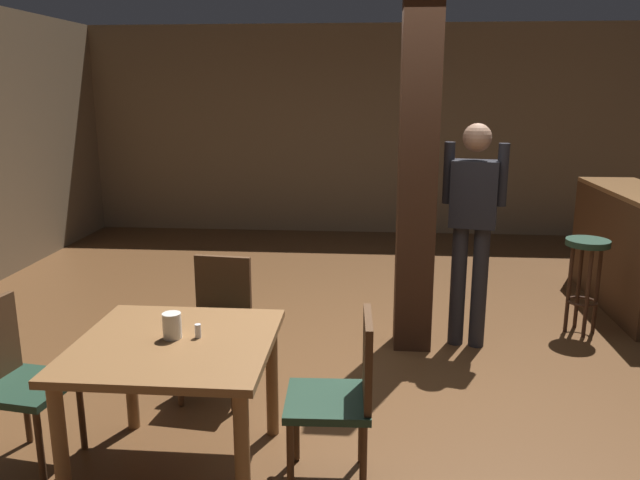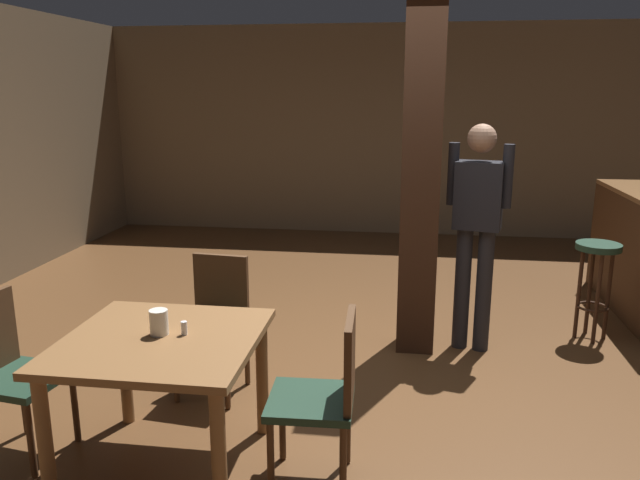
# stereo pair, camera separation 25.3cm
# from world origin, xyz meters

# --- Properties ---
(ground_plane) EXTENTS (10.80, 10.80, 0.00)m
(ground_plane) POSITION_xyz_m (0.00, 0.00, 0.00)
(ground_plane) COLOR brown
(wall_back) EXTENTS (8.00, 0.10, 2.80)m
(wall_back) POSITION_xyz_m (0.00, 4.50, 1.40)
(wall_back) COLOR #756047
(wall_back) RESTS_ON ground_plane
(pillar) EXTENTS (0.28, 0.28, 2.80)m
(pillar) POSITION_xyz_m (0.26, 0.49, 1.40)
(pillar) COLOR #382114
(pillar) RESTS_ON ground_plane
(dining_table) EXTENTS (0.98, 0.98, 0.74)m
(dining_table) POSITION_xyz_m (-1.04, -1.31, 0.62)
(dining_table) COLOR brown
(dining_table) RESTS_ON ground_plane
(chair_west) EXTENTS (0.48, 0.48, 0.89)m
(chair_west) POSITION_xyz_m (-1.92, -1.29, 0.51)
(chair_west) COLOR #1E3828
(chair_west) RESTS_ON ground_plane
(chair_east) EXTENTS (0.44, 0.44, 0.89)m
(chair_east) POSITION_xyz_m (-0.20, -1.32, 0.51)
(chair_east) COLOR #1E3828
(chair_east) RESTS_ON ground_plane
(chair_north) EXTENTS (0.46, 0.46, 0.89)m
(chair_north) POSITION_xyz_m (-1.05, -0.40, 0.51)
(chair_north) COLOR #1E3828
(chair_north) RESTS_ON ground_plane
(napkin_cup) EXTENTS (0.09, 0.09, 0.13)m
(napkin_cup) POSITION_xyz_m (-1.06, -1.28, 0.81)
(napkin_cup) COLOR silver
(napkin_cup) RESTS_ON dining_table
(salt_shaker) EXTENTS (0.03, 0.03, 0.07)m
(salt_shaker) POSITION_xyz_m (-0.94, -1.26, 0.78)
(salt_shaker) COLOR silver
(salt_shaker) RESTS_ON dining_table
(standing_person) EXTENTS (0.47, 0.27, 1.72)m
(standing_person) POSITION_xyz_m (0.68, 0.53, 1.00)
(standing_person) COLOR black
(standing_person) RESTS_ON ground_plane
(bar_stool_near) EXTENTS (0.34, 0.34, 0.79)m
(bar_stool_near) POSITION_xyz_m (1.66, 0.86, 0.59)
(bar_stool_near) COLOR #1E3828
(bar_stool_near) RESTS_ON ground_plane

